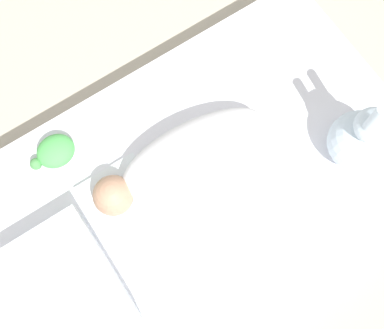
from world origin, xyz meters
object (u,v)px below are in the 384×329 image
Objects in this scene: swaddled_baby at (186,157)px; turtle_plush at (55,152)px; bunny_plush at (362,139)px; pillow at (57,294)px.

turtle_plush is at bearing -32.73° from swaddled_baby.
bunny_plush is 2.47× the size of turtle_plush.
swaddled_baby is 0.41m from turtle_plush.
swaddled_baby is 0.52m from bunny_plush.
pillow is 1.00× the size of bunny_plush.
swaddled_baby is at bearing -28.42° from bunny_plush.
turtle_plush is (-0.20, -0.38, -0.02)m from pillow.
swaddled_baby is 1.57× the size of bunny_plush.
bunny_plush reaches higher than turtle_plush.
turtle_plush is (0.77, -0.49, -0.08)m from bunny_plush.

